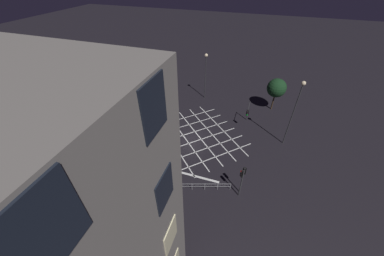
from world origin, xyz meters
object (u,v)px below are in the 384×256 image
(traffic_light_sw_main, at_px, (163,89))
(traffic_light_median_south, at_px, (143,111))
(traffic_light_nw_main, at_px, (248,111))
(traffic_light_ne_cross, at_px, (241,178))
(street_lamp_east, at_px, (137,77))
(waiting_car, at_px, (119,131))
(street_lamp_west, at_px, (297,102))
(traffic_light_sw_cross, at_px, (165,90))
(traffic_light_ne_main, at_px, (243,175))
(street_lamp_far, at_px, (206,66))
(traffic_light_se_main, at_px, (117,147))
(street_tree_near, at_px, (277,88))

(traffic_light_sw_main, distance_m, traffic_light_median_south, 7.78)
(traffic_light_nw_main, bearing_deg, traffic_light_ne_cross, 3.76)
(street_lamp_east, height_order, waiting_car, street_lamp_east)
(traffic_light_ne_cross, height_order, street_lamp_east, street_lamp_east)
(traffic_light_sw_main, height_order, street_lamp_east, street_lamp_east)
(traffic_light_nw_main, distance_m, waiting_car, 19.94)
(street_lamp_west, bearing_deg, traffic_light_sw_cross, -103.56)
(traffic_light_ne_main, distance_m, street_lamp_far, 21.90)
(traffic_light_se_main, height_order, street_lamp_far, street_lamp_far)
(traffic_light_se_main, xyz_separation_m, traffic_light_sw_cross, (-15.58, -0.36, 0.05))
(traffic_light_sw_cross, height_order, street_tree_near, street_tree_near)
(street_lamp_far, height_order, street_tree_near, street_lamp_far)
(traffic_light_median_south, xyz_separation_m, traffic_light_sw_cross, (-7.82, 0.09, -0.44))
(traffic_light_sw_main, bearing_deg, waiting_car, -12.99)
(traffic_light_median_south, relative_size, traffic_light_sw_cross, 1.18)
(traffic_light_nw_main, distance_m, traffic_light_sw_cross, 15.13)
(traffic_light_nw_main, relative_size, traffic_light_sw_cross, 1.03)
(traffic_light_se_main, distance_m, traffic_light_ne_cross, 15.50)
(street_lamp_east, distance_m, street_lamp_west, 24.79)
(waiting_car, bearing_deg, traffic_light_sw_main, 77.01)
(traffic_light_se_main, relative_size, street_lamp_west, 0.35)
(traffic_light_ne_cross, xyz_separation_m, street_lamp_far, (-19.89, -9.53, 3.39))
(traffic_light_ne_cross, height_order, street_tree_near, street_tree_near)
(traffic_light_ne_main, relative_size, street_lamp_far, 0.48)
(traffic_light_se_main, distance_m, traffic_light_ne_main, 15.63)
(street_lamp_far, xyz_separation_m, waiting_car, (14.86, -9.28, -5.78))
(traffic_light_ne_cross, bearing_deg, street_lamp_east, -34.89)
(traffic_light_nw_main, bearing_deg, street_lamp_west, 65.29)
(traffic_light_ne_cross, distance_m, traffic_light_sw_cross, 22.44)
(traffic_light_nw_main, bearing_deg, street_lamp_far, -126.37)
(street_lamp_east, bearing_deg, traffic_light_ne_cross, 55.11)
(waiting_car, bearing_deg, traffic_light_sw_cross, 74.70)
(traffic_light_se_main, distance_m, traffic_light_median_south, 7.79)
(traffic_light_sw_cross, height_order, waiting_car, traffic_light_sw_cross)
(street_lamp_west, height_order, street_tree_near, street_lamp_west)
(traffic_light_sw_cross, bearing_deg, traffic_light_se_main, -88.69)
(traffic_light_ne_cross, xyz_separation_m, street_lamp_east, (-13.77, -19.74, 2.52))
(traffic_light_ne_cross, bearing_deg, traffic_light_nw_main, -86.24)
(traffic_light_ne_main, distance_m, street_tree_near, 19.50)
(traffic_light_ne_main, bearing_deg, street_lamp_far, 26.56)
(traffic_light_sw_main, bearing_deg, traffic_light_sw_cross, 96.43)
(traffic_light_nw_main, height_order, traffic_light_sw_cross, traffic_light_nw_main)
(traffic_light_sw_main, bearing_deg, traffic_light_ne_main, 47.13)
(traffic_light_median_south, distance_m, traffic_light_ne_cross, 17.85)
(street_lamp_far, bearing_deg, traffic_light_ne_main, 26.56)
(traffic_light_median_south, relative_size, traffic_light_ne_cross, 0.99)
(street_lamp_west, xyz_separation_m, street_tree_near, (-8.92, -1.97, -2.79))
(traffic_light_nw_main, bearing_deg, street_lamp_east, -90.72)
(traffic_light_sw_main, relative_size, traffic_light_sw_cross, 1.08)
(street_lamp_far, bearing_deg, traffic_light_median_south, -28.42)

